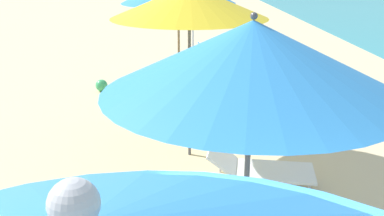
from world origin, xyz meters
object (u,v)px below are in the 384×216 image
Objects in this scene: umbrella_second at (252,57)px; beach_ball at (102,85)px; lounger_third_shoreside at (241,115)px; lounger_fourth_shoreside at (211,78)px; umbrella_third at (189,2)px; lounger_farthest_inland at (229,65)px; lounger_third_inland at (259,168)px; lounger_second_shoreside at (262,203)px; lounger_farthest_shoreside at (215,52)px.

umbrella_second is 8.14m from beach_ball.
lounger_third_shoreside is at bearing -41.91° from beach_ball.
umbrella_third is at bearing -114.05° from lounger_fourth_shoreside.
lounger_farthest_inland is at bearing 83.65° from umbrella_second.
umbrella_third reaches higher than umbrella_second.
lounger_third_shoreside is at bearing 99.25° from lounger_third_inland.
lounger_fourth_shoreside reaches higher than lounger_second_shoreside.
umbrella_second is 1.79× the size of lounger_third_shoreside.
lounger_second_shoreside is at bearing -64.46° from beach_ball.
lounger_third_inland is at bearing 83.22° from lounger_second_shoreside.
lounger_farthest_inland is (0.99, 8.88, -2.16)m from umbrella_second.
umbrella_third is 1.84× the size of lounger_third_shoreside.
lounger_second_shoreside is at bearing -88.24° from lounger_third_inland.
lounger_third_shoreside is at bearing -95.60° from lounger_farthest_shoreside.
umbrella_third is 6.04m from lounger_farthest_inland.
lounger_farthest_shoreside is (0.15, 8.51, 0.00)m from lounger_third_inland.
lounger_fourth_shoreside reaches higher than beach_ball.
lounger_farthest_shoreside is at bearing 68.58° from lounger_fourth_shoreside.
umbrella_second reaches higher than lounger_third_shoreside.
lounger_fourth_shoreside is 1.22× the size of lounger_farthest_shoreside.
lounger_third_inland is 5.90m from beach_ball.
lounger_third_shoreside is at bearing 46.76° from umbrella_third.
lounger_farthest_inland is at bearing 23.21° from beach_ball.
umbrella_second is 2.26× the size of lounger_farthest_shoreside.
lounger_third_shoreside reaches higher than lounger_third_inland.
lounger_second_shoreside is 0.86× the size of lounger_fourth_shoreside.
lounger_second_shoreside is 6.15m from lounger_fourth_shoreside.
umbrella_third is at bearing 143.19° from lounger_third_inland.
umbrella_third is at bearing -103.47° from lounger_farthest_shoreside.
umbrella_second reaches higher than lounger_second_shoreside.
lounger_second_shoreside is 7.62m from lounger_farthest_inland.
lounger_farthest_inland is at bearing -88.29° from lounger_farthest_shoreside.
umbrella_second reaches higher than lounger_farthest_shoreside.
lounger_farthest_shoreside is (0.44, 3.46, -0.04)m from lounger_fourth_shoreside.
umbrella_third is (-0.38, 3.46, 0.13)m from umbrella_second.
umbrella_second is 5.10m from lounger_third_shoreside.
umbrella_second is 3.48m from umbrella_third.
lounger_third_inland reaches higher than beach_ball.
lounger_third_inland is (-0.05, -2.19, -0.05)m from lounger_third_shoreside.
lounger_farthest_inland reaches higher than lounger_third_shoreside.
lounger_fourth_shoreside is 1.10× the size of lounger_farthest_inland.
lounger_third_shoreside is 1.13× the size of lounger_farthest_inland.
lounger_third_shoreside is 1.26× the size of lounger_farthest_shoreside.
umbrella_second is at bearing -93.94° from lounger_third_inland.
lounger_third_inland is 1.10× the size of lounger_fourth_shoreside.
umbrella_third is at bearing -120.11° from lounger_third_shoreside.
lounger_farthest_shoreside is (0.32, 9.61, -0.06)m from lounger_second_shoreside.
lounger_fourth_shoreside is (0.70, 3.97, -2.28)m from umbrella_third.
lounger_farthest_inland reaches higher than lounger_third_inland.
lounger_farthest_inland is 3.77m from beach_ball.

